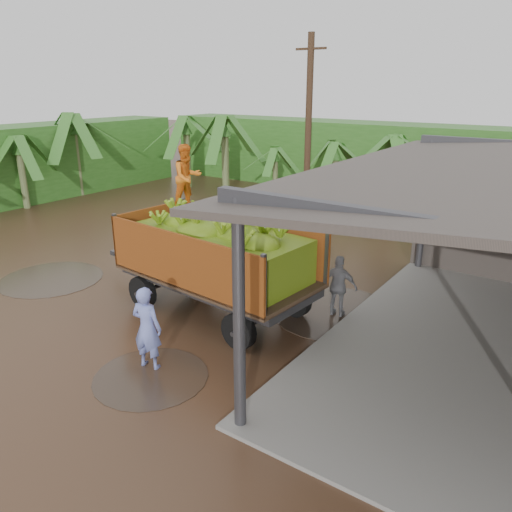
{
  "coord_description": "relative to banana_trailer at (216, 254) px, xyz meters",
  "views": [
    {
      "loc": [
        9.58,
        -9.35,
        5.55
      ],
      "look_at": [
        2.95,
        0.12,
        1.53
      ],
      "focal_mm": 35.0,
      "sensor_mm": 36.0,
      "label": 1
    }
  ],
  "objects": [
    {
      "name": "ground",
      "position": [
        -2.07,
        0.36,
        -1.54
      ],
      "size": [
        100.0,
        100.0,
        0.0
      ],
      "primitive_type": "plane",
      "color": "black",
      "rests_on": "ground"
    },
    {
      "name": "hedge_north",
      "position": [
        -4.07,
        16.36,
        0.26
      ],
      "size": [
        22.0,
        3.0,
        3.6
      ],
      "primitive_type": "cube",
      "color": "#2D661E",
      "rests_on": "ground"
    },
    {
      "name": "hedge_west",
      "position": [
        -16.07,
        4.36,
        0.26
      ],
      "size": [
        3.0,
        18.0,
        3.6
      ],
      "primitive_type": "cube",
      "color": "#2D661E",
      "rests_on": "ground"
    },
    {
      "name": "banana_trailer",
      "position": [
        0.0,
        0.0,
        0.0
      ],
      "size": [
        7.12,
        2.88,
        4.06
      ],
      "rotation": [
        0.0,
        0.0,
        -0.09
      ],
      "color": "#B15619",
      "rests_on": "ground"
    },
    {
      "name": "man_blue",
      "position": [
        0.56,
        -2.88,
        -0.65
      ],
      "size": [
        0.72,
        0.55,
        1.78
      ],
      "primitive_type": "imported",
      "rotation": [
        0.0,
        0.0,
        3.35
      ],
      "color": "#7382D3",
      "rests_on": "ground"
    },
    {
      "name": "man_grey",
      "position": [
        2.66,
        1.53,
        -0.74
      ],
      "size": [
        0.98,
        0.53,
        1.58
      ],
      "primitive_type": "imported",
      "rotation": [
        0.0,
        0.0,
        3.3
      ],
      "color": "slate",
      "rests_on": "ground"
    },
    {
      "name": "utility_pole",
      "position": [
        -1.7,
        7.52,
        2.13
      ],
      "size": [
        1.2,
        0.24,
        7.22
      ],
      "color": "#47301E",
      "rests_on": "ground"
    },
    {
      "name": "banana_plants",
      "position": [
        -7.78,
        7.28,
        0.3
      ],
      "size": [
        24.5,
        19.96,
        4.23
      ],
      "color": "#2D661E",
      "rests_on": "ground"
    }
  ]
}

